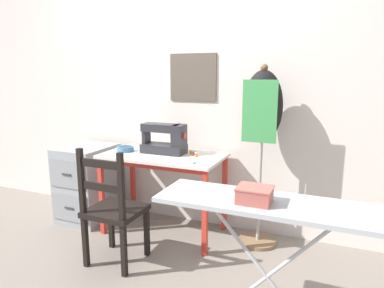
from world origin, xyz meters
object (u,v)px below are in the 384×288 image
object	(u,v)px
wooden_chair	(113,210)
filing_cabinet	(88,183)
sewing_machine	(166,140)
thread_spool_near_machine	(191,152)
fabric_bowl	(125,149)
thread_spool_far_edge	(196,155)
thread_spool_mid_table	(194,153)
ironing_board	(270,210)
dress_form	(262,117)
scissors	(197,163)
storage_box	(255,195)

from	to	relation	value
wooden_chair	filing_cabinet	world-z (taller)	wooden_chair
sewing_machine	thread_spool_near_machine	xyz separation A→B (m)	(0.22, 0.05, -0.11)
fabric_bowl	thread_spool_far_edge	size ratio (longest dim) A/B	4.07
thread_spool_mid_table	ironing_board	bearing A→B (deg)	-51.33
fabric_bowl	thread_spool_mid_table	bearing A→B (deg)	8.80
thread_spool_far_edge	ironing_board	distance (m)	1.28
sewing_machine	thread_spool_near_machine	world-z (taller)	sewing_machine
sewing_machine	dress_form	world-z (taller)	dress_form
fabric_bowl	scissors	xyz separation A→B (m)	(0.78, -0.16, -0.02)
thread_spool_near_machine	wooden_chair	bearing A→B (deg)	-114.20
thread_spool_mid_table	wooden_chair	bearing A→B (deg)	-117.99
thread_spool_far_edge	filing_cabinet	world-z (taller)	thread_spool_far_edge
fabric_bowl	scissors	world-z (taller)	fabric_bowl
thread_spool_near_machine	thread_spool_mid_table	world-z (taller)	thread_spool_mid_table
filing_cabinet	dress_form	bearing A→B (deg)	4.63
thread_spool_mid_table	storage_box	size ratio (longest dim) A/B	0.21
scissors	storage_box	world-z (taller)	storage_box
scissors	wooden_chair	xyz separation A→B (m)	(-0.50, -0.44, -0.31)
dress_form	storage_box	xyz separation A→B (m)	(0.20, -1.14, -0.25)
fabric_bowl	filing_cabinet	world-z (taller)	fabric_bowl
thread_spool_mid_table	ironing_board	size ratio (longest dim) A/B	0.03
filing_cabinet	fabric_bowl	bearing A→B (deg)	-0.76
fabric_bowl	storage_box	world-z (taller)	storage_box
sewing_machine	ironing_board	bearing A→B (deg)	-42.83
wooden_chair	storage_box	world-z (taller)	wooden_chair
thread_spool_far_edge	wooden_chair	distance (m)	0.83
thread_spool_mid_table	filing_cabinet	world-z (taller)	thread_spool_mid_table
scissors	storage_box	size ratio (longest dim) A/B	0.70
storage_box	wooden_chair	bearing A→B (deg)	160.76
thread_spool_far_edge	storage_box	size ratio (longest dim) A/B	0.22
scissors	ironing_board	bearing A→B (deg)	-48.10
fabric_bowl	thread_spool_near_machine	xyz separation A→B (m)	(0.60, 0.13, -0.01)
storage_box	thread_spool_near_machine	bearing A→B (deg)	126.04
thread_spool_far_edge	ironing_board	bearing A→B (deg)	-51.07
wooden_chair	ironing_board	distance (m)	1.31
thread_spool_mid_table	sewing_machine	bearing A→B (deg)	-174.25
thread_spool_mid_table	storage_box	bearing A→B (deg)	-54.82
scissors	storage_box	distance (m)	1.06
filing_cabinet	ironing_board	xyz separation A→B (m)	(1.95, -0.96, 0.39)
thread_spool_near_machine	storage_box	world-z (taller)	storage_box
scissors	ironing_board	xyz separation A→B (m)	(0.71, -0.80, 0.02)
fabric_bowl	thread_spool_far_edge	distance (m)	0.69
thread_spool_near_machine	filing_cabinet	world-z (taller)	thread_spool_near_machine
thread_spool_mid_table	dress_form	world-z (taller)	dress_form
scissors	dress_form	world-z (taller)	dress_form
sewing_machine	scissors	distance (m)	0.48
thread_spool_far_edge	dress_form	world-z (taller)	dress_form
fabric_bowl	thread_spool_mid_table	size ratio (longest dim) A/B	4.42
thread_spool_near_machine	dress_form	distance (m)	0.70
thread_spool_near_machine	thread_spool_far_edge	size ratio (longest dim) A/B	0.95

